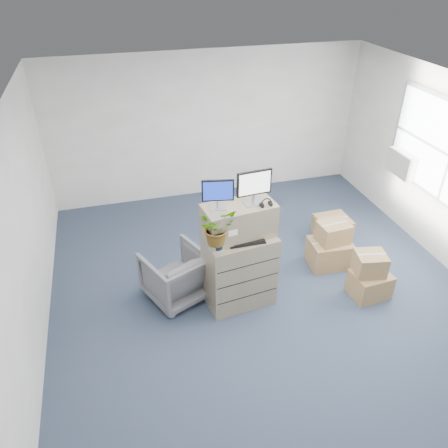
{
  "coord_description": "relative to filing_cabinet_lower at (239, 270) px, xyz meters",
  "views": [
    {
      "loc": [
        -1.85,
        -4.29,
        4.29
      ],
      "look_at": [
        -0.55,
        0.4,
        1.18
      ],
      "focal_mm": 35.0,
      "sensor_mm": 36.0,
      "label": 1
    }
  ],
  "objects": [
    {
      "name": "headphones",
      "position": [
        0.31,
        -0.06,
        1.04
      ],
      "size": [
        0.15,
        0.03,
        0.15
      ],
      "primitive_type": "torus",
      "rotation": [
        1.57,
        0.0,
        0.12
      ],
      "color": "black",
      "rests_on": "filing_cabinet_upper"
    },
    {
      "name": "cardboard_boxes",
      "position": [
        1.79,
        0.33,
        -0.25
      ],
      "size": [
        1.03,
        2.0,
        0.75
      ],
      "color": "olive",
      "rests_on": "ground"
    },
    {
      "name": "ac_unit",
      "position": [
        3.26,
        1.21,
        0.66
      ],
      "size": [
        0.24,
        0.6,
        0.4
      ],
      "primitive_type": "cube",
      "color": "silver",
      "rests_on": "wall_right"
    },
    {
      "name": "water_bottle",
      "position": [
        0.11,
        0.06,
        0.68
      ],
      "size": [
        0.08,
        0.08,
        0.28
      ],
      "primitive_type": "cylinder",
      "color": "gray",
      "rests_on": "filing_cabinet_lower"
    },
    {
      "name": "potted_plant",
      "position": [
        -0.35,
        -0.15,
        0.8
      ],
      "size": [
        0.56,
        0.6,
        0.47
      ],
      "rotation": [
        0.0,
        0.0,
        0.12
      ],
      "color": "#8BA585",
      "rests_on": "filing_cabinet_lower"
    },
    {
      "name": "tissue_box",
      "position": [
        0.34,
        0.16,
        0.66
      ],
      "size": [
        0.29,
        0.17,
        0.1
      ],
      "primitive_type": "cube",
      "rotation": [
        0.0,
        0.0,
        0.13
      ],
      "color": "#3D81D2",
      "rests_on": "external_drive"
    },
    {
      "name": "monitor_right",
      "position": [
        0.18,
        0.05,
        1.25
      ],
      "size": [
        0.46,
        0.2,
        0.45
      ],
      "rotation": [
        0.0,
        0.0,
        0.09
      ],
      "color": "#99999E",
      "rests_on": "filing_cabinet_upper"
    },
    {
      "name": "wall_back",
      "position": [
        0.39,
        3.32,
        0.86
      ],
      "size": [
        6.0,
        0.02,
        2.8
      ],
      "primitive_type": "cube",
      "color": "beige",
      "rests_on": "ground"
    },
    {
      "name": "filing_cabinet_lower",
      "position": [
        0.0,
        0.0,
        0.0
      ],
      "size": [
        0.98,
        0.67,
        1.08
      ],
      "primitive_type": "cube",
      "rotation": [
        0.0,
        0.0,
        0.12
      ],
      "color": "gray",
      "rests_on": "ground"
    },
    {
      "name": "filing_cabinet_upper",
      "position": [
        -0.01,
        0.05,
        0.77
      ],
      "size": [
        0.97,
        0.57,
        0.46
      ],
      "primitive_type": "cube",
      "rotation": [
        0.0,
        0.0,
        0.12
      ],
      "color": "gray",
      "rests_on": "filing_cabinet_lower"
    },
    {
      "name": "keyboard",
      "position": [
        0.04,
        -0.12,
        0.55
      ],
      "size": [
        0.48,
        0.2,
        0.03
      ],
      "primitive_type": "cube",
      "rotation": [
        0.0,
        0.0,
        -0.01
      ],
      "color": "black",
      "rests_on": "filing_cabinet_lower"
    },
    {
      "name": "ground",
      "position": [
        0.39,
        -0.19,
        -0.54
      ],
      "size": [
        7.0,
        7.0,
        0.0
      ],
      "primitive_type": "plane",
      "color": "#263244",
      "rests_on": "ground"
    },
    {
      "name": "external_drive",
      "position": [
        0.31,
        0.14,
        0.57
      ],
      "size": [
        0.23,
        0.18,
        0.07
      ],
      "primitive_type": "cube",
      "rotation": [
        0.0,
        0.0,
        0.02
      ],
      "color": "black",
      "rests_on": "filing_cabinet_lower"
    },
    {
      "name": "office_chair",
      "position": [
        -0.83,
        0.32,
        -0.13
      ],
      "size": [
        1.02,
        1.0,
        0.82
      ],
      "primitive_type": "imported",
      "rotation": [
        0.0,
        0.0,
        3.55
      ],
      "color": "#57565B",
      "rests_on": "ground"
    },
    {
      "name": "monitor_left",
      "position": [
        -0.28,
        0.05,
        1.22
      ],
      "size": [
        0.39,
        0.19,
        0.39
      ],
      "rotation": [
        0.0,
        0.0,
        -0.19
      ],
      "color": "#99999E",
      "rests_on": "filing_cabinet_upper"
    },
    {
      "name": "mouse",
      "position": [
        0.34,
        -0.09,
        0.56
      ],
      "size": [
        0.13,
        0.11,
        0.04
      ],
      "primitive_type": "ellipsoid",
      "rotation": [
        0.0,
        0.0,
        0.43
      ],
      "color": "silver",
      "rests_on": "filing_cabinet_lower"
    },
    {
      "name": "phone_dock",
      "position": [
        -0.06,
        0.07,
        0.59
      ],
      "size": [
        0.07,
        0.06,
        0.15
      ],
      "rotation": [
        0.0,
        0.0,
        0.12
      ],
      "color": "silver",
      "rests_on": "filing_cabinet_lower"
    }
  ]
}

